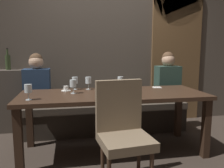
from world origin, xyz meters
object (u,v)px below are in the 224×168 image
at_px(chair_near_side, 123,127).
at_px(wine_glass_end_left, 28,89).
at_px(banquette_bench, 104,117).
at_px(wine_glass_center_back, 75,81).
at_px(wine_bottle_pale_label, 8,62).
at_px(wine_glass_near_right, 73,84).
at_px(dining_table, 113,100).
at_px(diner_bearded, 168,78).
at_px(diner_redhead, 37,82).
at_px(wine_glass_far_right, 88,81).
at_px(dessert_plate, 120,92).
at_px(wine_glass_near_left, 103,89).
at_px(fork_on_table, 109,93).
at_px(espresso_cup, 66,89).
at_px(wine_glass_end_right, 120,80).

height_order(chair_near_side, wine_glass_end_left, chair_near_side).
bearing_deg(banquette_bench, wine_glass_center_back, -139.95).
relative_size(wine_bottle_pale_label, wine_glass_end_left, 1.99).
height_order(wine_glass_end_left, wine_glass_near_right, same).
bearing_deg(dining_table, wine_bottle_pale_label, 142.99).
height_order(wine_glass_center_back, wine_glass_near_right, same).
height_order(chair_near_side, wine_glass_near_right, chair_near_side).
distance_m(diner_bearded, wine_glass_center_back, 1.48).
height_order(wine_bottle_pale_label, wine_glass_end_left, wine_bottle_pale_label).
height_order(diner_redhead, wine_glass_end_left, diner_redhead).
bearing_deg(diner_redhead, wine_bottle_pale_label, 141.35).
xyz_separation_m(banquette_bench, wine_glass_end_left, (-0.93, -0.92, 0.63)).
distance_m(wine_glass_far_right, dessert_plate, 0.49).
bearing_deg(wine_glass_near_right, wine_glass_near_left, -52.67).
height_order(diner_redhead, wine_glass_near_left, diner_redhead).
distance_m(dining_table, diner_bearded, 1.21).
distance_m(chair_near_side, wine_glass_near_right, 0.93).
bearing_deg(chair_near_side, wine_glass_far_right, 101.95).
distance_m(wine_glass_center_back, fork_on_table, 0.53).
bearing_deg(diner_redhead, espresso_cup, -48.72).
xyz_separation_m(wine_bottle_pale_label, wine_glass_end_left, (0.49, -1.29, -0.21)).
relative_size(wine_glass_near_left, dessert_plate, 0.86).
bearing_deg(wine_glass_near_right, dining_table, -6.99).
bearing_deg(dessert_plate, wine_bottle_pale_label, 144.22).
xyz_separation_m(banquette_bench, wine_glass_end_right, (0.15, -0.44, 0.63)).
xyz_separation_m(dining_table, banquette_bench, (0.00, 0.70, -0.42)).
height_order(wine_bottle_pale_label, espresso_cup, wine_bottle_pale_label).
xyz_separation_m(diner_bearded, wine_glass_center_back, (-1.43, -0.35, 0.04)).
bearing_deg(fork_on_table, wine_glass_center_back, 148.15).
bearing_deg(wine_glass_near_left, wine_bottle_pale_label, 131.62).
bearing_deg(banquette_bench, diner_redhead, 179.74).
bearing_deg(wine_glass_center_back, dining_table, -36.78).
distance_m(chair_near_side, dessert_plate, 0.75).
bearing_deg(fork_on_table, espresso_cup, 162.82).
xyz_separation_m(wine_glass_center_back, fork_on_table, (0.38, -0.35, -0.11)).
bearing_deg(diner_bearded, wine_glass_far_right, -163.58).
relative_size(diner_redhead, wine_bottle_pale_label, 2.32).
xyz_separation_m(dining_table, wine_glass_end_right, (0.15, 0.26, 0.20)).
distance_m(wine_glass_end_right, espresso_cup, 0.71).
height_order(wine_glass_end_right, wine_glass_center_back, same).
distance_m(dining_table, wine_glass_far_right, 0.45).
xyz_separation_m(wine_bottle_pale_label, espresso_cup, (0.86, -0.83, -0.30)).
bearing_deg(chair_near_side, dining_table, 85.90).
xyz_separation_m(wine_glass_near_left, wine_glass_center_back, (-0.26, 0.66, 0.00)).
bearing_deg(dining_table, wine_glass_end_right, 60.55).
relative_size(wine_glass_near_left, wine_glass_near_right, 1.00).
xyz_separation_m(diner_redhead, wine_glass_end_left, (0.03, -0.93, 0.05)).
xyz_separation_m(wine_glass_end_right, fork_on_table, (-0.21, -0.28, -0.11)).
xyz_separation_m(diner_bearded, wine_glass_near_left, (-1.17, -1.01, 0.04)).
xyz_separation_m(dining_table, wine_glass_near_left, (-0.18, -0.33, 0.20)).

